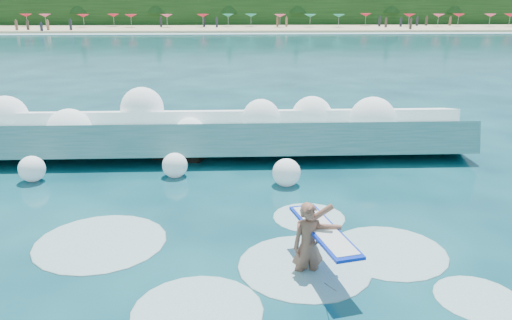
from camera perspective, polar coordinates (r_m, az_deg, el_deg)
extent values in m
plane|color=#072938|center=(10.69, -7.69, -9.56)|extent=(200.00, 200.00, 0.00)
cube|color=tan|center=(87.58, -3.29, 14.79)|extent=(140.00, 20.00, 0.40)
cube|color=silver|center=(76.61, -3.38, 14.23)|extent=(140.00, 5.00, 0.08)
cube|color=black|center=(97.48, -3.26, 16.46)|extent=(140.00, 4.00, 5.00)
cube|color=teal|center=(16.67, -10.97, 2.26)|extent=(20.07, 3.06, 1.67)
cube|color=white|center=(17.32, -10.70, 4.58)|extent=(20.07, 1.41, 0.78)
cube|color=black|center=(17.76, -17.85, 2.32)|extent=(2.44, 2.06, 1.14)
cube|color=black|center=(16.46, -8.40, 1.50)|extent=(1.88, 1.65, 0.88)
cube|color=black|center=(17.53, 0.78, 3.12)|extent=(2.25, 2.19, 1.23)
imported|color=brown|center=(9.39, 6.01, -9.78)|extent=(0.67, 0.50, 1.69)
cube|color=#0B28C9|center=(9.35, 7.73, -7.99)|extent=(1.04, 2.37, 0.06)
cube|color=white|center=(9.34, 7.74, -7.91)|extent=(0.90, 2.16, 0.06)
cylinder|color=black|center=(8.44, 8.43, -14.13)|extent=(0.01, 0.91, 0.43)
sphere|color=white|center=(18.57, -26.65, 4.36)|extent=(1.44, 1.44, 1.44)
sphere|color=white|center=(17.19, -20.52, 3.09)|extent=(1.46, 1.46, 1.46)
sphere|color=white|center=(17.44, -12.88, 5.76)|extent=(1.45, 1.45, 1.45)
sphere|color=white|center=(16.16, -7.56, 3.09)|extent=(1.00, 1.00, 1.00)
sphere|color=white|center=(16.54, 0.58, 4.82)|extent=(1.25, 1.25, 1.25)
sphere|color=white|center=(17.22, 6.39, 4.95)|extent=(1.40, 1.40, 1.40)
sphere|color=white|center=(16.85, 13.17, 4.46)|extent=(1.53, 1.53, 1.53)
sphere|color=white|center=(15.30, -24.24, -0.93)|extent=(0.73, 0.73, 0.73)
sphere|color=white|center=(14.57, -9.26, -0.61)|extent=(0.73, 0.73, 0.73)
sphere|color=white|center=(13.73, 3.50, -1.45)|extent=(0.78, 0.78, 0.78)
ellipsoid|color=silver|center=(9.87, 5.56, -11.96)|extent=(2.61, 2.61, 0.13)
ellipsoid|color=silver|center=(8.65, -6.73, -16.78)|extent=(2.22, 2.22, 0.11)
ellipsoid|color=silver|center=(10.68, 14.90, -10.07)|extent=(2.38, 2.38, 0.12)
ellipsoid|color=silver|center=(11.19, -17.34, -8.95)|extent=(2.79, 2.79, 0.14)
ellipsoid|color=silver|center=(11.91, 6.07, -6.51)|extent=(1.71, 1.71, 0.09)
ellipsoid|color=silver|center=(9.68, 23.97, -14.23)|extent=(1.48, 1.48, 0.07)
cone|color=red|center=(98.23, -24.80, 14.78)|extent=(2.00, 2.00, 0.50)
cone|color=#CF3D61|center=(96.16, -22.98, 14.97)|extent=(2.00, 2.00, 0.50)
cone|color=red|center=(92.40, -19.14, 15.31)|extent=(2.00, 2.00, 0.50)
cone|color=red|center=(92.88, -15.99, 15.61)|extent=(2.00, 2.00, 0.50)
cone|color=red|center=(89.49, -14.12, 15.69)|extent=(2.00, 2.00, 0.50)
cone|color=#CF3D61|center=(88.69, -10.16, 15.92)|extent=(2.00, 2.00, 0.50)
cone|color=red|center=(88.79, -6.10, 16.09)|extent=(2.00, 2.00, 0.50)
cone|color=#137A64|center=(89.31, -3.20, 16.17)|extent=(2.00, 2.00, 0.50)
cone|color=#137A64|center=(89.48, -0.58, 16.20)|extent=(2.00, 2.00, 0.50)
cone|color=#CF3D61|center=(87.77, 2.76, 16.15)|extent=(2.00, 2.00, 0.50)
cone|color=#137A64|center=(88.36, 6.22, 16.08)|extent=(2.00, 2.00, 0.50)
cone|color=#137A64|center=(88.83, 9.45, 15.96)|extent=(2.00, 2.00, 0.50)
cone|color=red|center=(94.72, 12.44, 15.90)|extent=(2.00, 2.00, 0.50)
cone|color=red|center=(93.27, 17.10, 15.52)|extent=(2.00, 2.00, 0.50)
cone|color=#CF3D61|center=(94.53, 20.14, 15.25)|extent=(2.00, 2.00, 0.50)
cone|color=red|center=(96.91, 22.16, 15.07)|extent=(2.00, 2.00, 0.50)
cone|color=#CF3D61|center=(98.84, 25.21, 14.74)|extent=(2.00, 2.00, 0.50)
cone|color=red|center=(100.41, 27.05, 14.52)|extent=(2.00, 2.00, 0.50)
cube|color=#3F332D|center=(85.29, -14.46, 14.88)|extent=(0.35, 0.22, 1.62)
cube|color=#8C664C|center=(91.41, 19.49, 14.54)|extent=(0.35, 0.22, 1.39)
cube|color=#262633|center=(78.83, 3.43, 14.94)|extent=(0.35, 0.22, 1.60)
cube|color=brown|center=(89.12, -5.96, 15.41)|extent=(0.35, 0.22, 1.53)
cube|color=#3F332D|center=(80.91, -16.09, 14.31)|extent=(0.35, 0.22, 1.40)
cube|color=#262633|center=(79.19, 1.93, 14.98)|extent=(0.35, 0.22, 1.60)
cube|color=brown|center=(84.95, 4.00, 15.34)|extent=(0.35, 0.22, 1.55)
cube|color=#3F332D|center=(90.89, 4.49, 15.44)|extent=(0.35, 0.22, 1.36)
cube|color=#8C664C|center=(91.77, -21.57, 14.35)|extent=(0.35, 0.22, 1.46)
cube|color=#262633|center=(91.35, -16.64, 14.86)|extent=(0.35, 0.22, 1.60)
cube|color=#3F332D|center=(81.85, -0.03, 15.28)|extent=(0.35, 0.22, 1.52)
cube|color=#8C664C|center=(98.57, -26.52, 13.91)|extent=(0.35, 0.22, 1.48)
cube|color=#262633|center=(81.05, -18.10, 14.18)|extent=(0.35, 0.22, 1.52)
cube|color=brown|center=(93.90, 18.67, 14.75)|extent=(0.35, 0.22, 1.61)
cube|color=#3F332D|center=(84.38, -3.34, 15.32)|extent=(0.35, 0.22, 1.49)
cube|color=brown|center=(93.15, -22.61, 14.30)|extent=(0.35, 0.22, 1.57)
cube|color=#3F332D|center=(81.63, -15.52, 14.64)|extent=(0.35, 0.22, 1.49)
cube|color=#262633|center=(88.79, -20.49, 14.40)|extent=(0.35, 0.22, 1.52)
cube|color=brown|center=(98.82, 21.31, 14.55)|extent=(0.35, 0.22, 1.46)
cube|color=#3F332D|center=(84.72, 17.77, 14.58)|extent=(0.35, 0.22, 1.59)
cube|color=#8C664C|center=(85.91, 15.21, 14.79)|extent=(0.35, 0.22, 1.49)
cube|color=#262633|center=(82.15, -16.20, 14.60)|extent=(0.35, 0.22, 1.50)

